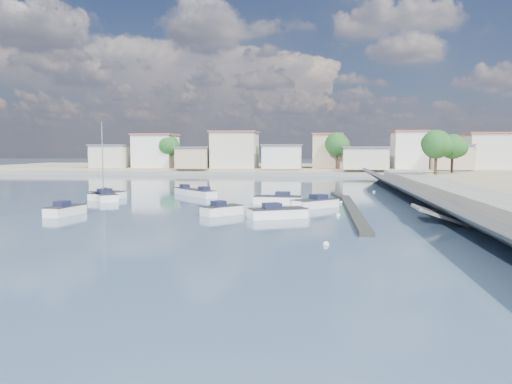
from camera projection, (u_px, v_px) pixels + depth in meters
ground at (292, 187)px, 76.23m from camera, size 400.00×400.00×0.00m
seawall_walkway at (474, 201)px, 47.23m from camera, size 5.00×90.00×1.80m
breakwater at (350, 207)px, 48.37m from camera, size 2.00×31.02×0.35m
far_shore_land at (302, 169)px, 127.59m from camera, size 160.00×40.00×1.40m
far_shore_quay at (299, 174)px, 106.85m from camera, size 160.00×2.50×0.80m
far_town at (349, 153)px, 111.03m from camera, size 113.01×12.80×8.35m
shore_trees at (340, 147)px, 102.49m from camera, size 74.56×38.32×7.92m
motorboat_a at (67, 211)px, 43.95m from camera, size 2.25×4.58×1.48m
motorboat_b at (224, 210)px, 43.99m from camera, size 3.61×3.80×1.48m
motorboat_c at (275, 200)px, 52.86m from camera, size 5.67×2.17×1.48m
motorboat_d at (313, 204)px, 49.29m from camera, size 4.90×4.86×1.48m
motorboat_e at (109, 196)px, 57.52m from camera, size 3.08×5.18×1.48m
motorboat_f at (201, 194)px, 60.33m from camera, size 4.12×4.11×1.48m
motorboat_g at (187, 192)px, 63.20m from camera, size 3.66×4.03×1.48m
motorboat_h at (280, 213)px, 42.04m from camera, size 5.33×3.72×1.48m
sailboat at (103, 196)px, 56.61m from camera, size 5.01×5.81×9.00m
mooring_buoys at (333, 206)px, 50.19m from camera, size 14.65×37.94×0.40m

